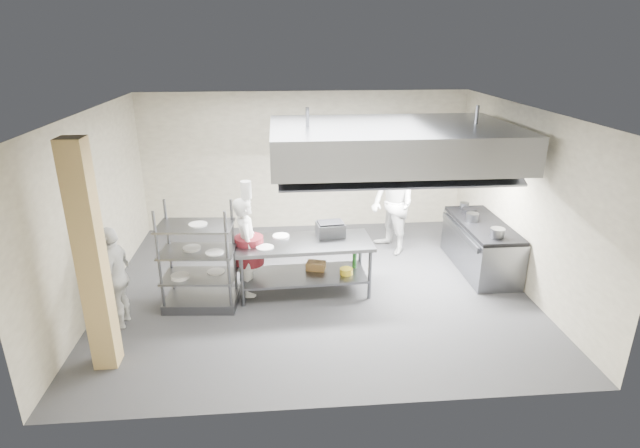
{
  "coord_description": "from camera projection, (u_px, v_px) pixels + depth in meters",
  "views": [
    {
      "loc": [
        -0.59,
        -7.66,
        4.05
      ],
      "look_at": [
        0.09,
        0.2,
        1.08
      ],
      "focal_mm": 28.0,
      "sensor_mm": 36.0,
      "label": 1
    }
  ],
  "objects": [
    {
      "name": "floor",
      "position": [
        316.0,
        287.0,
        8.62
      ],
      "size": [
        7.0,
        7.0,
        0.0
      ],
      "primitive_type": "plane",
      "color": "#2E2E30",
      "rests_on": "ground"
    },
    {
      "name": "ceiling",
      "position": [
        316.0,
        111.0,
        7.56
      ],
      "size": [
        7.0,
        7.0,
        0.0
      ],
      "primitive_type": "plane",
      "rotation": [
        3.14,
        0.0,
        0.0
      ],
      "color": "silver",
      "rests_on": "wall_back"
    },
    {
      "name": "wall_back",
      "position": [
        305.0,
        162.0,
        10.89
      ],
      "size": [
        7.0,
        0.0,
        7.0
      ],
      "primitive_type": "plane",
      "rotation": [
        1.57,
        0.0,
        0.0
      ],
      "color": "gray",
      "rests_on": "ground"
    },
    {
      "name": "wall_left",
      "position": [
        93.0,
        211.0,
        7.81
      ],
      "size": [
        0.0,
        6.0,
        6.0
      ],
      "primitive_type": "plane",
      "rotation": [
        1.57,
        0.0,
        1.57
      ],
      "color": "gray",
      "rests_on": "ground"
    },
    {
      "name": "wall_right",
      "position": [
        523.0,
        199.0,
        8.37
      ],
      "size": [
        0.0,
        6.0,
        6.0
      ],
      "primitive_type": "plane",
      "rotation": [
        1.57,
        0.0,
        -1.57
      ],
      "color": "gray",
      "rests_on": "ground"
    },
    {
      "name": "column",
      "position": [
        91.0,
        260.0,
        6.08
      ],
      "size": [
        0.3,
        0.3,
        3.0
      ],
      "primitive_type": "cube",
      "color": "tan",
      "rests_on": "floor"
    },
    {
      "name": "exhaust_hood",
      "position": [
        392.0,
        143.0,
        8.25
      ],
      "size": [
        4.0,
        2.5,
        0.6
      ],
      "primitive_type": "cube",
      "color": "gray",
      "rests_on": "ceiling"
    },
    {
      "name": "hood_strip_a",
      "position": [
        338.0,
        163.0,
        8.29
      ],
      "size": [
        1.6,
        0.12,
        0.04
      ],
      "primitive_type": "cube",
      "color": "white",
      "rests_on": "exhaust_hood"
    },
    {
      "name": "hood_strip_b",
      "position": [
        443.0,
        161.0,
        8.43
      ],
      "size": [
        1.6,
        0.12,
        0.04
      ],
      "primitive_type": "cube",
      "color": "white",
      "rests_on": "exhaust_hood"
    },
    {
      "name": "wall_shelf",
      "position": [
        388.0,
        162.0,
        10.88
      ],
      "size": [
        1.5,
        0.28,
        0.04
      ],
      "primitive_type": "cube",
      "color": "gray",
      "rests_on": "wall_back"
    },
    {
      "name": "island",
      "position": [
        305.0,
        267.0,
        8.32
      ],
      "size": [
        2.25,
        1.02,
        0.91
      ],
      "primitive_type": null,
      "rotation": [
        0.0,
        0.0,
        0.04
      ],
      "color": "gray",
      "rests_on": "floor"
    },
    {
      "name": "island_worktop",
      "position": [
        304.0,
        243.0,
        8.17
      ],
      "size": [
        2.25,
        1.02,
        0.06
      ],
      "primitive_type": "cube",
      "rotation": [
        0.0,
        0.0,
        0.04
      ],
      "color": "gray",
      "rests_on": "island"
    },
    {
      "name": "island_undershelf",
      "position": [
        305.0,
        275.0,
        8.38
      ],
      "size": [
        2.07,
        0.92,
        0.04
      ],
      "primitive_type": "cube",
      "rotation": [
        0.0,
        0.0,
        0.04
      ],
      "color": "slate",
      "rests_on": "island"
    },
    {
      "name": "pass_rack",
      "position": [
        198.0,
        257.0,
        7.73
      ],
      "size": [
        1.18,
        0.75,
        1.7
      ],
      "primitive_type": null,
      "rotation": [
        0.0,
        0.0,
        -0.08
      ],
      "color": "gray",
      "rests_on": "floor"
    },
    {
      "name": "cooking_range",
      "position": [
        480.0,
        247.0,
        9.18
      ],
      "size": [
        0.8,
        2.0,
        0.84
      ],
      "primitive_type": "cube",
      "color": "slate",
      "rests_on": "floor"
    },
    {
      "name": "range_top",
      "position": [
        483.0,
        224.0,
        9.02
      ],
      "size": [
        0.78,
        1.96,
        0.06
      ],
      "primitive_type": "cube",
      "color": "black",
      "rests_on": "cooking_range"
    },
    {
      "name": "chef_head",
      "position": [
        247.0,
        246.0,
        8.14
      ],
      "size": [
        0.46,
        0.65,
        1.68
      ],
      "primitive_type": "imported",
      "rotation": [
        0.0,
        0.0,
        1.67
      ],
      "color": "silver",
      "rests_on": "floor"
    },
    {
      "name": "chef_line",
      "position": [
        392.0,
        205.0,
        9.73
      ],
      "size": [
        1.06,
        1.17,
        1.97
      ],
      "primitive_type": "imported",
      "rotation": [
        0.0,
        0.0,
        -1.18
      ],
      "color": "white",
      "rests_on": "floor"
    },
    {
      "name": "chef_plating",
      "position": [
        115.0,
        277.0,
        7.25
      ],
      "size": [
        0.44,
        0.94,
        1.55
      ],
      "primitive_type": "imported",
      "rotation": [
        0.0,
        0.0,
        -1.64
      ],
      "color": "silver",
      "rests_on": "floor"
    },
    {
      "name": "griddle",
      "position": [
        330.0,
        229.0,
        8.36
      ],
      "size": [
        0.49,
        0.41,
        0.22
      ],
      "primitive_type": "cube",
      "rotation": [
        0.0,
        0.0,
        0.12
      ],
      "color": "slate",
      "rests_on": "island_worktop"
    },
    {
      "name": "wicker_basket",
      "position": [
        316.0,
        266.0,
        8.51
      ],
      "size": [
        0.36,
        0.3,
        0.14
      ],
      "primitive_type": "cube",
      "rotation": [
        0.0,
        0.0,
        -0.29
      ],
      "color": "olive",
      "rests_on": "island_undershelf"
    },
    {
      "name": "stockpot",
      "position": [
        472.0,
        217.0,
        9.06
      ],
      "size": [
        0.23,
        0.23,
        0.16
      ],
      "primitive_type": "cylinder",
      "color": "gray",
      "rests_on": "range_top"
    },
    {
      "name": "plate_stack",
      "position": [
        200.0,
        275.0,
        7.84
      ],
      "size": [
        0.28,
        0.28,
        0.05
      ],
      "primitive_type": "cylinder",
      "color": "silver",
      "rests_on": "pass_rack"
    }
  ]
}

